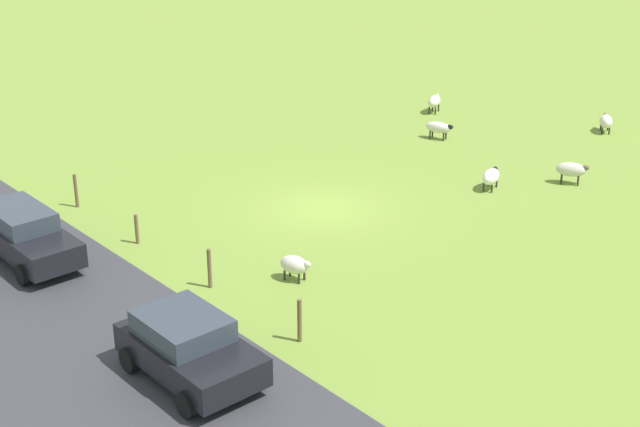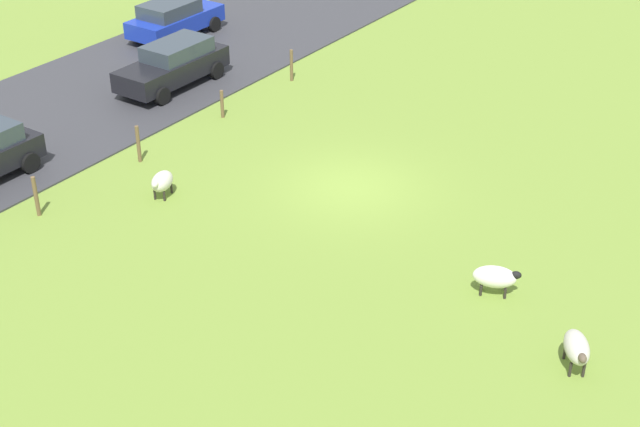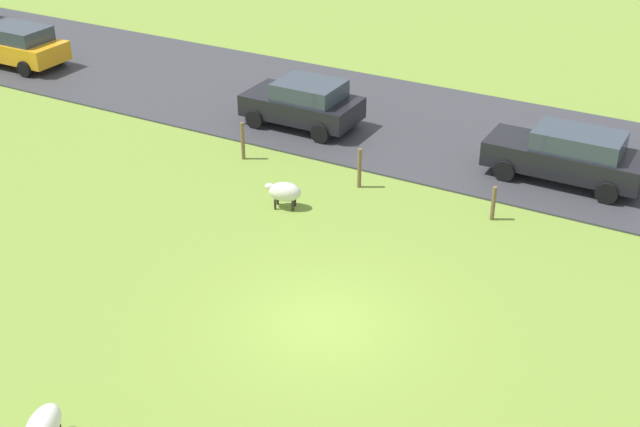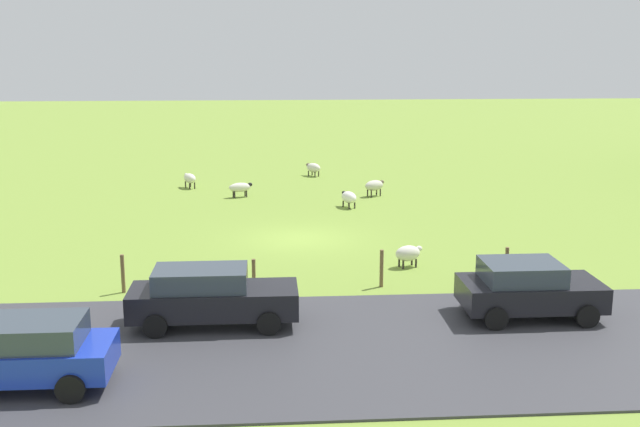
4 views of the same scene
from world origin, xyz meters
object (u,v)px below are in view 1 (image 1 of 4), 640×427
car_3 (189,347)px  car_4 (24,234)px  sheep_2 (439,128)px  sheep_3 (434,101)px  sheep_1 (491,176)px  sheep_5 (606,121)px  sheep_4 (295,265)px  sheep_0 (571,170)px

car_3 → car_4: 8.92m
sheep_2 → car_3: size_ratio=0.33×
sheep_3 → car_4: 21.48m
sheep_1 → car_4: 16.55m
sheep_5 → car_3: car_3 is taller
sheep_1 → sheep_5: size_ratio=1.08×
sheep_1 → sheep_4: size_ratio=1.13×
sheep_2 → car_4: (18.54, -0.23, 0.39)m
sheep_2 → car_4: bearing=-0.7°
sheep_1 → car_4: bearing=-19.4°
car_3 → sheep_2: bearing=-154.8°
car_3 → sheep_0: bearing=-174.3°
car_4 → sheep_1: bearing=160.6°
sheep_0 → sheep_3: size_ratio=1.01×
sheep_4 → car_3: (5.33, 2.44, 0.39)m
sheep_0 → car_3: car_3 is taller
sheep_4 → sheep_5: 19.45m
sheep_4 → sheep_5: (-19.33, -2.12, 0.01)m
sheep_1 → sheep_2: 6.03m
sheep_0 → sheep_2: sheep_0 is taller
sheep_4 → car_4: size_ratio=0.24×
car_3 → sheep_5: bearing=-169.5°
sheep_2 → sheep_5: bearing=146.3°
sheep_2 → car_4: size_ratio=0.28×
car_3 → car_4: car_4 is taller
sheep_3 → sheep_1: bearing=54.7°
sheep_0 → sheep_2: 6.88m
sheep_0 → sheep_4: bearing=-2.7°
sheep_0 → sheep_3: bearing=-107.3°
sheep_3 → sheep_0: bearing=72.7°
sheep_0 → sheep_2: bearing=-91.9°
sheep_4 → sheep_5: bearing=-173.7°
sheep_0 → car_4: size_ratio=0.27×
sheep_3 → sheep_5: 7.74m
sheep_1 → sheep_2: size_ratio=0.96×
sheep_0 → sheep_1: 3.14m
sheep_1 → sheep_2: bearing=-119.1°
sheep_2 → sheep_0: bearing=88.1°
sheep_2 → car_3: car_3 is taller
sheep_3 → sheep_5: sheep_3 is taller
sheep_4 → car_3: 5.88m
car_3 → sheep_3: bearing=-151.6°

